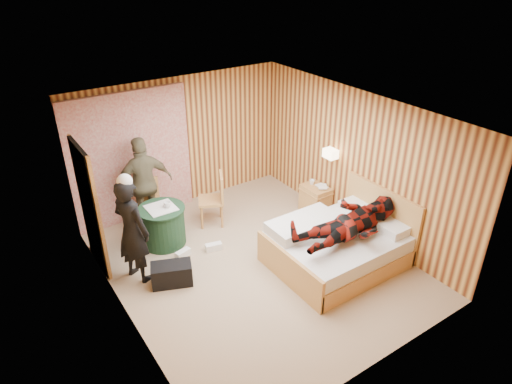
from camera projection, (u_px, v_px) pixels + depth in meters
floor at (254, 263)px, 7.36m from camera, size 4.20×5.00×0.01m
ceiling at (254, 115)px, 6.18m from camera, size 4.20×5.00×0.01m
wall_back at (181, 143)px, 8.60m from camera, size 4.20×0.02×2.50m
wall_left at (116, 240)px, 5.74m from camera, size 0.02×5.00×2.50m
wall_right at (356, 163)px, 7.80m from camera, size 0.02×5.00×2.50m
curtain at (131, 158)px, 8.08m from camera, size 2.20×0.08×2.40m
doorway at (90, 208)px, 6.88m from camera, size 0.06×0.90×2.05m
wall_lamp at (331, 153)px, 8.02m from camera, size 0.26×0.24×0.16m
bed at (337, 245)px, 7.26m from camera, size 1.99×1.55×1.07m
nightstand at (315, 199)px, 8.68m from camera, size 0.41×0.55×0.53m
round_table at (163, 225)px, 7.71m from camera, size 0.79×0.79×0.70m
chair_far at (149, 200)px, 8.09m from camera, size 0.51×0.51×0.93m
chair_near at (216, 195)px, 8.18m from camera, size 0.60×0.60×0.98m
duffel_bag at (172, 274)px, 6.85m from camera, size 0.68×0.52×0.34m
sneaker_left at (183, 254)px, 7.49m from camera, size 0.29×0.17×0.12m
sneaker_right at (214, 247)px, 7.65m from camera, size 0.29×0.17×0.12m
woman_standing at (132, 231)px, 6.67m from camera, size 0.61×0.72×1.68m
man_at_table at (145, 184)px, 7.95m from camera, size 1.03×0.47×1.72m
man_on_bed at (352, 216)px, 6.80m from camera, size 0.86×0.67×1.77m
book_lower at (318, 187)px, 8.51m from camera, size 0.18×0.24×0.02m
book_upper at (318, 186)px, 8.50m from camera, size 0.26×0.28×0.02m
cup_nightstand at (312, 182)px, 8.63m from camera, size 0.12×0.12×0.09m
cup_table at (168, 205)px, 7.53m from camera, size 0.13×0.13×0.10m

